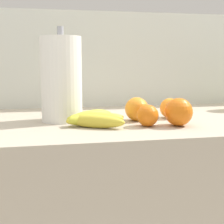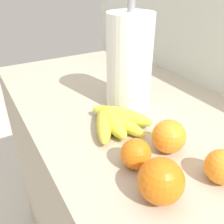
% 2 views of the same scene
% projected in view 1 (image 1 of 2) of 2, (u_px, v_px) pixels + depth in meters
% --- Properties ---
extents(wall_back, '(1.96, 0.06, 1.30)m').
position_uv_depth(wall_back, '(113.00, 162.00, 1.42)').
color(wall_back, silver).
rests_on(wall_back, ground).
extents(banana_bunch, '(0.19, 0.18, 0.04)m').
position_uv_depth(banana_bunch, '(94.00, 119.00, 0.93)').
color(banana_bunch, gold).
rests_on(banana_bunch, counter).
extents(orange_center, '(0.08, 0.08, 0.08)m').
position_uv_depth(orange_center, '(136.00, 109.00, 1.01)').
color(orange_center, orange).
rests_on(orange_center, counter).
extents(orange_back_right, '(0.07, 0.07, 0.07)m').
position_uv_depth(orange_back_right, '(170.00, 108.00, 1.06)').
color(orange_back_right, orange).
rests_on(orange_back_right, counter).
extents(orange_right, '(0.08, 0.08, 0.08)m').
position_uv_depth(orange_right, '(179.00, 112.00, 0.93)').
color(orange_right, orange).
rests_on(orange_right, counter).
extents(orange_front, '(0.06, 0.06, 0.06)m').
position_uv_depth(orange_front, '(148.00, 115.00, 0.92)').
color(orange_front, orange).
rests_on(orange_front, counter).
extents(paper_towel_roll, '(0.13, 0.13, 0.30)m').
position_uv_depth(paper_towel_roll, '(61.00, 79.00, 1.00)').
color(paper_towel_roll, white).
rests_on(paper_towel_roll, counter).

